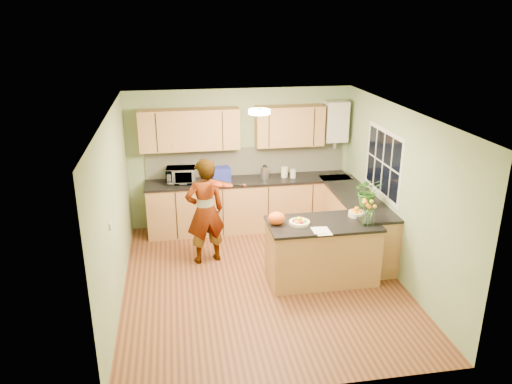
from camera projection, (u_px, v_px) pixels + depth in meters
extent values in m
plane|color=#582C19|center=(262.00, 282.00, 7.34)|extent=(4.50, 4.50, 0.00)
cube|color=white|center=(263.00, 113.00, 6.49)|extent=(4.00, 4.50, 0.02)
cube|color=gray|center=(241.00, 158.00, 9.00)|extent=(4.00, 0.02, 2.50)
cube|color=gray|center=(304.00, 285.00, 4.83)|extent=(4.00, 0.02, 2.50)
cube|color=gray|center=(114.00, 211.00, 6.61)|extent=(0.02, 4.50, 2.50)
cube|color=gray|center=(398.00, 194.00, 7.23)|extent=(0.02, 4.50, 2.50)
cube|color=#A37741|center=(249.00, 205.00, 9.01)|extent=(3.60, 0.60, 0.90)
cube|color=black|center=(249.00, 181.00, 8.84)|extent=(3.64, 0.62, 0.04)
cube|color=#A37741|center=(355.00, 223.00, 8.24)|extent=(0.60, 2.20, 0.90)
cube|color=black|center=(356.00, 197.00, 8.08)|extent=(0.62, 2.24, 0.04)
cube|color=beige|center=(246.00, 161.00, 9.02)|extent=(3.60, 0.02, 0.52)
cube|color=#A37741|center=(189.00, 129.00, 8.50)|extent=(1.70, 0.34, 0.70)
cube|color=#A37741|center=(289.00, 126.00, 8.77)|extent=(1.20, 0.34, 0.70)
cube|color=silver|center=(336.00, 121.00, 8.90)|extent=(0.40, 0.30, 0.72)
cylinder|color=#B9B9BE|center=(335.00, 143.00, 9.03)|extent=(0.06, 0.06, 0.20)
cube|color=silver|center=(383.00, 163.00, 7.68)|extent=(0.01, 1.30, 1.05)
cube|color=black|center=(383.00, 163.00, 7.68)|extent=(0.01, 1.18, 0.92)
cube|color=silver|center=(110.00, 226.00, 6.03)|extent=(0.02, 0.09, 0.09)
cylinder|color=#FFEABF|center=(259.00, 112.00, 6.78)|extent=(0.30, 0.30, 0.06)
cylinder|color=silver|center=(259.00, 110.00, 6.77)|extent=(0.10, 0.10, 0.02)
cube|color=#A37741|center=(322.00, 252.00, 7.28)|extent=(1.54, 0.77, 0.87)
cube|color=black|center=(323.00, 224.00, 7.13)|extent=(1.58, 0.81, 0.04)
cylinder|color=#F8E7C6|center=(299.00, 223.00, 7.06)|extent=(0.29, 0.29, 0.04)
cylinder|color=#F8E7C6|center=(356.00, 214.00, 7.33)|extent=(0.24, 0.24, 0.07)
cylinder|color=silver|center=(368.00, 218.00, 7.01)|extent=(0.10, 0.10, 0.20)
ellipsoid|color=#FF5815|center=(277.00, 218.00, 7.03)|extent=(0.29, 0.27, 0.18)
cube|color=white|center=(323.00, 231.00, 6.82)|extent=(0.21, 0.28, 0.01)
imported|color=#EDB291|center=(205.00, 211.00, 7.68)|extent=(0.70, 0.55, 1.69)
imported|color=silver|center=(181.00, 175.00, 8.62)|extent=(0.52, 0.37, 0.27)
cube|color=#212A99|center=(221.00, 175.00, 8.69)|extent=(0.34, 0.27, 0.26)
cylinder|color=#B9B9BE|center=(265.00, 173.00, 8.86)|extent=(0.16, 0.16, 0.22)
sphere|color=black|center=(265.00, 165.00, 8.80)|extent=(0.08, 0.08, 0.08)
cylinder|color=#F8E7C6|center=(284.00, 172.00, 8.94)|extent=(0.15, 0.15, 0.18)
cylinder|color=silver|center=(293.00, 174.00, 8.91)|extent=(0.12, 0.12, 0.15)
imported|color=#316923|center=(368.00, 191.00, 7.58)|extent=(0.46, 0.42, 0.45)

